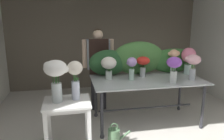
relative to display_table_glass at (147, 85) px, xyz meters
name	(u,v)px	position (x,y,z in m)	size (l,w,h in m)	color
ground_plane	(121,115)	(-0.37, 0.36, -0.70)	(8.71, 8.71, 0.00)	beige
wall_back	(104,33)	(-0.37, 2.34, 0.77)	(5.07, 0.12, 2.94)	#706656
display_table_glass	(147,85)	(0.00, 0.00, 0.00)	(1.92, 1.01, 0.82)	#B8BFC1
side_table_white	(67,109)	(-1.38, -0.59, -0.08)	(0.64, 0.55, 0.74)	white
florist	(98,61)	(-0.75, 0.75, 0.32)	(0.62, 0.24, 1.65)	#232328
foliage_backdrop	(142,60)	(0.02, 0.38, 0.38)	(2.14, 0.31, 0.62)	#28562D
vase_scarlet_ranunculus	(143,63)	(-0.03, 0.16, 0.36)	(0.25, 0.24, 0.37)	silver
vase_blush_snapdragons	(193,63)	(0.73, -0.20, 0.42)	(0.26, 0.24, 0.44)	silver
vase_ivory_hydrangea	(109,65)	(-0.66, 0.11, 0.37)	(0.27, 0.27, 0.40)	silver
vase_lilac_carnations	(132,66)	(-0.29, -0.01, 0.36)	(0.17, 0.17, 0.40)	silver
vase_violet_lilies	(174,66)	(0.33, -0.31, 0.39)	(0.24, 0.24, 0.43)	silver
vase_peach_peonies	(174,60)	(0.59, 0.22, 0.39)	(0.22, 0.17, 0.48)	silver
vase_rosy_roses	(189,58)	(0.87, 0.19, 0.42)	(0.27, 0.27, 0.50)	silver
vase_white_roses_tall	(56,74)	(-1.51, -0.59, 0.42)	(0.33, 0.31, 0.58)	silver
vase_cream_lisianthus_tall	(75,76)	(-1.25, -0.54, 0.37)	(0.21, 0.21, 0.55)	silver
watering_can	(114,136)	(-0.71, -0.60, -0.58)	(0.35, 0.18, 0.34)	#4C704C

